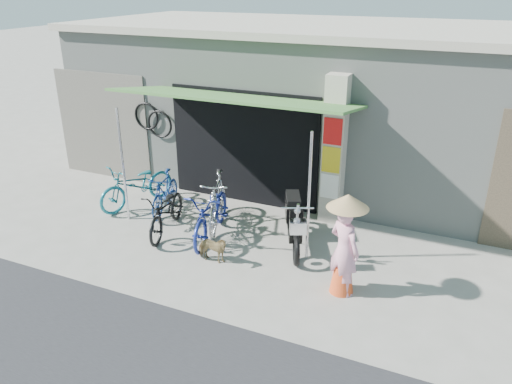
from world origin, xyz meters
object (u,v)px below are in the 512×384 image
at_px(bike_blue, 165,193).
at_px(bike_navy, 212,213).
at_px(street_dog, 212,249).
at_px(bike_teal, 137,185).
at_px(bike_black, 167,211).
at_px(nun, 345,245).
at_px(moped, 294,220).
at_px(bike_silver, 218,201).

height_order(bike_blue, bike_navy, bike_navy).
bearing_deg(bike_navy, street_dog, -72.43).
relative_size(bike_teal, bike_navy, 0.96).
height_order(bike_black, nun, nun).
height_order(street_dog, moped, moped).
xyz_separation_m(bike_teal, nun, (4.95, -1.41, 0.36)).
height_order(street_dog, nun, nun).
height_order(bike_black, bike_silver, bike_silver).
bearing_deg(nun, bike_silver, 5.78).
relative_size(bike_navy, nun, 1.14).
bearing_deg(bike_navy, bike_teal, 153.06).
bearing_deg(bike_silver, bike_teal, 156.08).
height_order(bike_black, bike_navy, bike_navy).
bearing_deg(bike_teal, nun, 2.76).
distance_m(bike_teal, street_dog, 3.01).
bearing_deg(moped, bike_navy, 169.53).
relative_size(bike_silver, nun, 1.08).
bearing_deg(nun, street_dog, 29.72).
bearing_deg(bike_blue, nun, -30.89).
relative_size(bike_teal, bike_black, 1.08).
bearing_deg(bike_teal, street_dog, -10.13).
bearing_deg(nun, bike_black, 19.29).
distance_m(bike_black, moped, 2.49).
bearing_deg(moped, street_dog, -156.04).
height_order(bike_teal, bike_silver, bike_silver).
bearing_deg(bike_blue, bike_silver, -19.73).
relative_size(street_dog, nun, 0.36).
bearing_deg(bike_navy, bike_black, 179.89).
bearing_deg(street_dog, bike_navy, 27.13).
height_order(bike_silver, moped, bike_silver).
distance_m(bike_blue, bike_silver, 1.38).
height_order(bike_teal, street_dog, bike_teal).
bearing_deg(bike_silver, bike_navy, -95.74).
distance_m(street_dog, moped, 1.63).
bearing_deg(bike_blue, moped, -17.25).
relative_size(bike_blue, moped, 0.80).
relative_size(street_dog, moped, 0.33).
height_order(bike_navy, nun, nun).
distance_m(moped, nun, 1.73).
bearing_deg(bike_black, bike_teal, 135.13).
height_order(bike_black, moped, moped).
xyz_separation_m(bike_black, street_dog, (1.35, -0.65, -0.20)).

